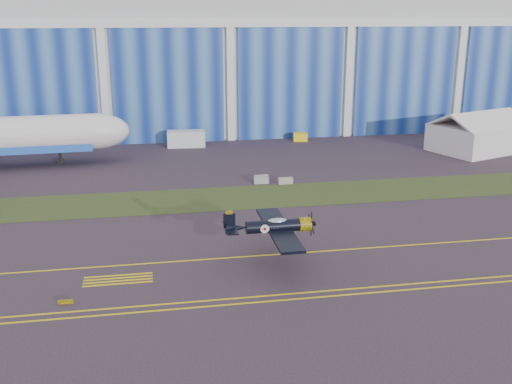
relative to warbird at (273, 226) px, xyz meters
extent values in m
plane|color=#382B36|center=(3.87, 7.15, -3.76)|extent=(260.00, 260.00, 0.00)
cube|color=#475128|center=(3.87, 21.15, -3.74)|extent=(260.00, 10.00, 0.02)
cube|color=silver|center=(3.87, 79.15, 11.24)|extent=(220.00, 45.00, 30.00)
cube|color=navy|center=(3.87, 56.35, 6.24)|extent=(220.00, 0.60, 20.00)
cube|color=silver|center=(3.87, 56.30, 16.84)|extent=(220.00, 0.70, 1.20)
cube|color=yellow|center=(3.87, 2.15, -3.75)|extent=(200.00, 0.20, 0.02)
cube|color=yellow|center=(3.87, -7.35, -3.75)|extent=(80.00, 0.20, 0.02)
cube|color=yellow|center=(3.87, -6.35, -3.75)|extent=(80.00, 0.20, 0.02)
cube|color=yellow|center=(-18.13, -4.85, -3.58)|extent=(1.20, 0.15, 0.35)
cube|color=silver|center=(-4.60, 52.22, -2.35)|extent=(6.64, 3.01, 2.81)
cube|color=yellow|center=(16.16, 53.45, -3.02)|extent=(2.74, 1.95, 1.47)
cube|color=#9D889A|center=(4.13, 28.08, -3.31)|extent=(2.07, 0.88, 0.90)
cube|color=#959696|center=(3.97, 26.98, -3.31)|extent=(2.04, 0.74, 0.90)
cube|color=#9F9284|center=(7.19, 26.21, -3.31)|extent=(2.02, 0.68, 0.90)
camera|label=1|loc=(-10.66, -50.54, 18.90)|focal=42.00mm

